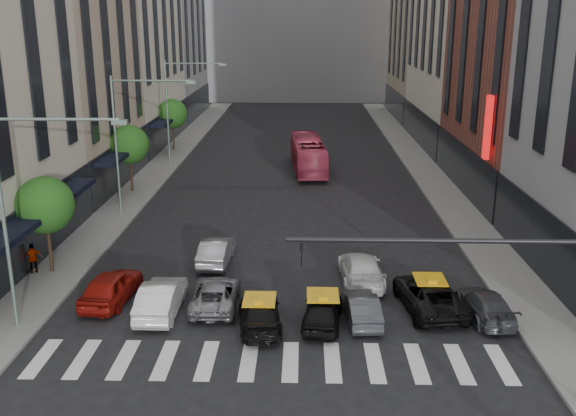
# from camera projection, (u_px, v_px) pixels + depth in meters

# --- Properties ---
(ground) EXTENTS (160.00, 160.00, 0.00)m
(ground) POSITION_uv_depth(u_px,v_px,m) (273.00, 383.00, 23.01)
(ground) COLOR black
(ground) RESTS_ON ground
(sidewalk_left) EXTENTS (3.00, 96.00, 0.15)m
(sidewalk_left) POSITION_uv_depth(u_px,v_px,m) (149.00, 179.00, 52.02)
(sidewalk_left) COLOR slate
(sidewalk_left) RESTS_ON ground
(sidewalk_right) EXTENTS (3.00, 96.00, 0.15)m
(sidewalk_right) POSITION_uv_depth(u_px,v_px,m) (433.00, 180.00, 51.48)
(sidewalk_right) COLOR slate
(sidewalk_right) RESTS_ON ground
(building_left_b) EXTENTS (8.00, 16.00, 24.00)m
(building_left_b) POSITION_uv_depth(u_px,v_px,m) (58.00, 27.00, 46.86)
(building_left_b) COLOR tan
(building_left_b) RESTS_ON ground
(building_right_b) EXTENTS (8.00, 18.00, 26.00)m
(building_right_b) POSITION_uv_depth(u_px,v_px,m) (533.00, 12.00, 44.81)
(building_right_b) COLOR brown
(building_right_b) RESTS_ON ground
(building_right_d) EXTENTS (8.00, 18.00, 28.00)m
(building_right_d) POSITION_uv_depth(u_px,v_px,m) (431.00, 7.00, 80.96)
(building_right_d) COLOR tan
(building_right_d) RESTS_ON ground
(tree_near) EXTENTS (2.88, 2.88, 4.95)m
(tree_near) POSITION_uv_depth(u_px,v_px,m) (45.00, 205.00, 31.84)
(tree_near) COLOR black
(tree_near) RESTS_ON sidewalk_left
(tree_mid) EXTENTS (2.88, 2.88, 4.95)m
(tree_mid) POSITION_uv_depth(u_px,v_px,m) (129.00, 145.00, 47.18)
(tree_mid) COLOR black
(tree_mid) RESTS_ON sidewalk_left
(tree_far) EXTENTS (2.88, 2.88, 4.95)m
(tree_far) POSITION_uv_depth(u_px,v_px,m) (172.00, 114.00, 62.52)
(tree_far) COLOR black
(tree_far) RESTS_ON sidewalk_left
(streetlamp_near) EXTENTS (5.38, 0.25, 9.00)m
(streetlamp_near) POSITION_uv_depth(u_px,v_px,m) (24.00, 193.00, 25.41)
(streetlamp_near) COLOR gray
(streetlamp_near) RESTS_ON sidewalk_left
(streetlamp_mid) EXTENTS (5.38, 0.25, 9.00)m
(streetlamp_mid) POSITION_uv_depth(u_px,v_px,m) (130.00, 128.00, 40.75)
(streetlamp_mid) COLOR gray
(streetlamp_mid) RESTS_ON sidewalk_left
(streetlamp_far) EXTENTS (5.38, 0.25, 9.00)m
(streetlamp_far) POSITION_uv_depth(u_px,v_px,m) (177.00, 98.00, 56.09)
(streetlamp_far) COLOR gray
(streetlamp_far) RESTS_ON sidewalk_left
(traffic_signal) EXTENTS (10.10, 0.20, 6.00)m
(traffic_signal) POSITION_uv_depth(u_px,v_px,m) (509.00, 280.00, 20.60)
(traffic_signal) COLOR black
(traffic_signal) RESTS_ON ground
(liberty_sign) EXTENTS (0.30, 0.70, 4.00)m
(liberty_sign) POSITION_uv_depth(u_px,v_px,m) (488.00, 128.00, 40.19)
(liberty_sign) COLOR red
(liberty_sign) RESTS_ON ground
(car_red) EXTENTS (2.25, 4.58, 1.50)m
(car_red) POSITION_uv_depth(u_px,v_px,m) (111.00, 286.00, 29.40)
(car_red) COLOR maroon
(car_red) RESTS_ON ground
(car_white_front) EXTENTS (1.58, 4.49, 1.48)m
(car_white_front) POSITION_uv_depth(u_px,v_px,m) (161.00, 297.00, 28.27)
(car_white_front) COLOR silver
(car_white_front) RESTS_ON ground
(car_silver) EXTENTS (2.12, 4.44, 1.22)m
(car_silver) POSITION_uv_depth(u_px,v_px,m) (215.00, 294.00, 28.93)
(car_silver) COLOR gray
(car_silver) RESTS_ON ground
(taxi_left) EXTENTS (2.23, 4.47, 1.25)m
(taxi_left) POSITION_uv_depth(u_px,v_px,m) (260.00, 313.00, 27.01)
(taxi_left) COLOR black
(taxi_left) RESTS_ON ground
(taxi_center) EXTENTS (2.00, 4.05, 1.33)m
(taxi_center) POSITION_uv_depth(u_px,v_px,m) (323.00, 310.00, 27.22)
(taxi_center) COLOR black
(taxi_center) RESTS_ON ground
(car_grey_mid) EXTENTS (1.56, 3.83, 1.23)m
(car_grey_mid) POSITION_uv_depth(u_px,v_px,m) (362.00, 307.00, 27.59)
(car_grey_mid) COLOR #36393D
(car_grey_mid) RESTS_ON ground
(taxi_right) EXTENTS (2.98, 5.37, 1.42)m
(taxi_right) POSITION_uv_depth(u_px,v_px,m) (429.00, 294.00, 28.65)
(taxi_right) COLOR black
(taxi_right) RESTS_ON ground
(car_grey_curb) EXTENTS (2.02, 4.32, 1.22)m
(car_grey_curb) POSITION_uv_depth(u_px,v_px,m) (485.00, 305.00, 27.86)
(car_grey_curb) COLOR #3D3F44
(car_grey_curb) RESTS_ON ground
(car_row2_left) EXTENTS (1.64, 4.23, 1.37)m
(car_row2_left) POSITION_uv_depth(u_px,v_px,m) (216.00, 251.00, 34.08)
(car_row2_left) COLOR #9B9BA0
(car_row2_left) RESTS_ON ground
(car_row2_right) EXTENTS (2.18, 4.96, 1.42)m
(car_row2_right) POSITION_uv_depth(u_px,v_px,m) (361.00, 269.00, 31.60)
(car_row2_right) COLOR silver
(car_row2_right) RESTS_ON ground
(bus) EXTENTS (3.18, 10.48, 2.88)m
(bus) POSITION_uv_depth(u_px,v_px,m) (308.00, 154.00, 54.66)
(bus) COLOR #BD3756
(bus) RESTS_ON ground
(pedestrian_far) EXTENTS (0.99, 0.76, 1.56)m
(pedestrian_far) POSITION_uv_depth(u_px,v_px,m) (33.00, 258.00, 32.37)
(pedestrian_far) COLOR gray
(pedestrian_far) RESTS_ON sidewalk_left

